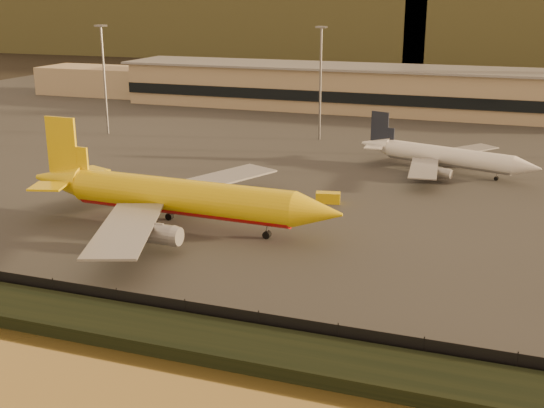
{
  "coord_description": "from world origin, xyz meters",
  "views": [
    {
      "loc": [
        31.46,
        -69.58,
        32.01
      ],
      "look_at": [
        2.53,
        12.0,
        5.5
      ],
      "focal_mm": 45.0,
      "sensor_mm": 36.0,
      "label": 1
    }
  ],
  "objects": [
    {
      "name": "embankment",
      "position": [
        0.0,
        -17.0,
        0.7
      ],
      "size": [
        320.0,
        7.0,
        1.4
      ],
      "primitive_type": "cube",
      "color": "black",
      "rests_on": "ground"
    },
    {
      "name": "gse_vehicle_white",
      "position": [
        -25.51,
        28.9,
        1.04
      ],
      "size": [
        3.95,
        2.26,
        1.68
      ],
      "primitive_type": "cube",
      "rotation": [
        0.0,
        0.0,
        0.16
      ],
      "color": "white",
      "rests_on": "tarmac"
    },
    {
      "name": "ground",
      "position": [
        0.0,
        0.0,
        0.0
      ],
      "size": [
        900.0,
        900.0,
        0.0
      ],
      "primitive_type": "plane",
      "color": "black",
      "rests_on": "ground"
    },
    {
      "name": "terminal_building",
      "position": [
        -14.52,
        125.55,
        6.25
      ],
      "size": [
        202.0,
        25.0,
        12.6
      ],
      "color": "tan",
      "rests_on": "tarmac"
    },
    {
      "name": "gse_vehicle_yellow",
      "position": [
        5.0,
        31.9,
        1.07
      ],
      "size": [
        4.12,
        2.47,
        1.73
      ],
      "primitive_type": "cube",
      "rotation": [
        0.0,
        0.0,
        0.2
      ],
      "color": "yellow",
      "rests_on": "tarmac"
    },
    {
      "name": "white_narrowbody_jet",
      "position": [
        20.45,
        58.39,
        3.23
      ],
      "size": [
        34.6,
        32.96,
        10.13
      ],
      "rotation": [
        0.0,
        0.0,
        -0.29
      ],
      "color": "white",
      "rests_on": "tarmac"
    },
    {
      "name": "tarmac",
      "position": [
        0.0,
        95.0,
        0.1
      ],
      "size": [
        320.0,
        220.0,
        0.2
      ],
      "primitive_type": "cube",
      "color": "#2D2D2D",
      "rests_on": "ground"
    },
    {
      "name": "dhl_cargo_jet",
      "position": [
        -12.35,
        13.43,
        4.58
      ],
      "size": [
        49.03,
        48.09,
        14.67
      ],
      "rotation": [
        0.0,
        0.0,
        -0.04
      ],
      "color": "yellow",
      "rests_on": "tarmac"
    },
    {
      "name": "apron_light_masts",
      "position": [
        15.0,
        75.0,
        15.7
      ],
      "size": [
        152.2,
        12.2,
        25.4
      ],
      "color": "slate",
      "rests_on": "tarmac"
    },
    {
      "name": "perimeter_fence",
      "position": [
        0.0,
        -13.0,
        1.3
      ],
      "size": [
        300.0,
        0.05,
        2.2
      ],
      "primitive_type": "cube",
      "color": "black",
      "rests_on": "tarmac"
    }
  ]
}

